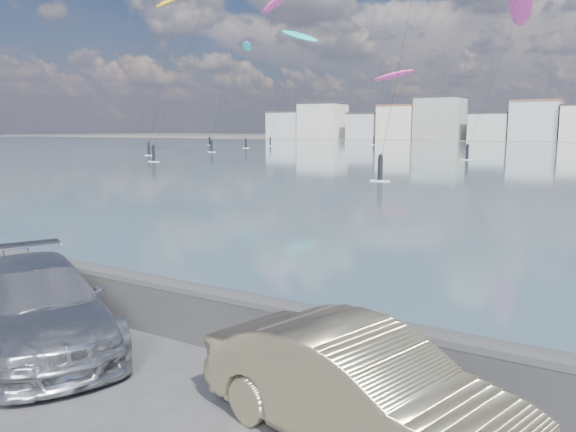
# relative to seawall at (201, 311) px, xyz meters

# --- Properties ---
(ground) EXTENTS (700.00, 700.00, 0.00)m
(ground) POSITION_rel_seawall_xyz_m (0.00, -2.70, -0.58)
(ground) COLOR #333335
(ground) RESTS_ON ground
(seawall) EXTENTS (400.00, 0.36, 1.08)m
(seawall) POSITION_rel_seawall_xyz_m (0.00, 0.00, 0.00)
(seawall) COLOR #28282B
(seawall) RESTS_ON ground
(car_silver) EXTENTS (5.47, 4.01, 1.47)m
(car_silver) POSITION_rel_seawall_xyz_m (-2.35, -1.60, 0.16)
(car_silver) COLOR #B0B2B7
(car_silver) RESTS_ON ground
(car_champagne) EXTENTS (4.54, 2.49, 1.42)m
(car_champagne) POSITION_rel_seawall_xyz_m (3.76, -1.51, 0.13)
(car_champagne) COLOR tan
(car_champagne) RESTS_ON ground
(kitesurfer_4) EXTENTS (7.09, 16.32, 33.45)m
(kitesurfer_4) POSITION_rel_seawall_xyz_m (-61.43, 96.99, 29.33)
(kitesurfer_4) COLOR #E5338C
(kitesurfer_4) RESTS_ON ground
(kitesurfer_7) EXTENTS (10.57, 14.89, 19.36)m
(kitesurfer_7) POSITION_rel_seawall_xyz_m (-47.78, 130.65, 16.46)
(kitesurfer_7) COLOR #E5338C
(kitesurfer_7) RESTS_ON ground
(kitesurfer_10) EXTENTS (5.57, 19.66, 25.48)m
(kitesurfer_10) POSITION_rel_seawall_xyz_m (-78.74, 110.07, 23.01)
(kitesurfer_10) COLOR #19BFBF
(kitesurfer_10) RESTS_ON ground
(kitesurfer_11) EXTENTS (5.60, 19.20, 23.37)m
(kitesurfer_11) POSITION_rel_seawall_xyz_m (-8.67, 76.19, 19.79)
(kitesurfer_11) COLOR #E5338C
(kitesurfer_11) RESTS_ON ground
(kitesurfer_15) EXTENTS (10.14, 11.15, 27.59)m
(kitesurfer_15) POSITION_rel_seawall_xyz_m (-62.49, 108.40, 24.25)
(kitesurfer_15) COLOR #19BFBF
(kitesurfer_15) RESTS_ON ground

